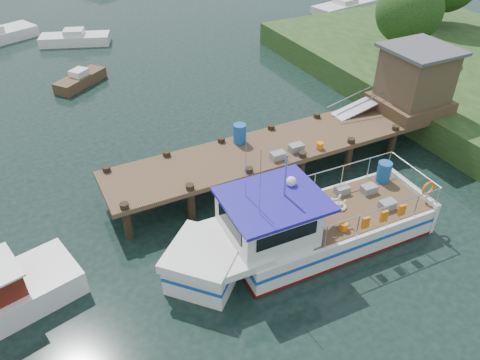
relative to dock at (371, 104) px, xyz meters
name	(u,v)px	position (x,y,z in m)	size (l,w,h in m)	color
ground_plane	(245,180)	(-6.51, -0.01, -2.24)	(160.00, 160.00, 0.00)	black
dock	(371,104)	(0.00, 0.00, 0.00)	(16.60, 3.00, 4.78)	brown
lobster_boat	(299,229)	(-6.76, -4.62, -1.34)	(10.48, 3.29, 4.99)	silver
moored_rowboat	(80,80)	(-10.84, 13.37, -1.87)	(3.44, 3.00, 1.00)	brown
moored_b	(75,39)	(-9.70, 20.98, -1.84)	(5.19, 3.25, 1.09)	silver
moored_c	(345,6)	(13.34, 19.15, -1.87)	(6.64, 3.26, 1.00)	silver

